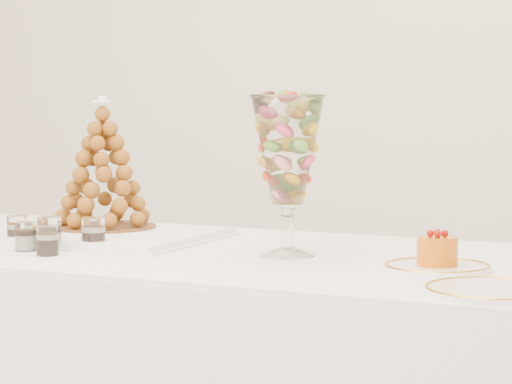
% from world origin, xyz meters
% --- Properties ---
extents(lace_tray, '(0.59, 0.44, 0.02)m').
position_xyz_m(lace_tray, '(-0.35, 0.21, 0.83)').
color(lace_tray, white).
rests_on(lace_tray, buffet_table).
extents(macaron_vase, '(0.16, 0.16, 0.35)m').
position_xyz_m(macaron_vase, '(0.22, 0.13, 1.05)').
color(macaron_vase, white).
rests_on(macaron_vase, buffet_table).
extents(cake_plate, '(0.22, 0.22, 0.01)m').
position_xyz_m(cake_plate, '(0.58, 0.07, 0.82)').
color(cake_plate, white).
rests_on(cake_plate, buffet_table).
extents(spare_plate, '(0.26, 0.26, 0.01)m').
position_xyz_m(spare_plate, '(0.75, -0.16, 0.82)').
color(spare_plate, white).
rests_on(spare_plate, buffet_table).
extents(verrine_a, '(0.06, 0.06, 0.07)m').
position_xyz_m(verrine_a, '(-0.45, 0.05, 0.85)').
color(verrine_a, white).
rests_on(verrine_a, buffet_table).
extents(verrine_b, '(0.06, 0.06, 0.08)m').
position_xyz_m(verrine_b, '(-0.32, -0.00, 0.86)').
color(verrine_b, white).
rests_on(verrine_b, buffet_table).
extents(verrine_c, '(0.07, 0.07, 0.07)m').
position_xyz_m(verrine_c, '(-0.24, 0.05, 0.86)').
color(verrine_c, white).
rests_on(verrine_c, buffet_table).
extents(verrine_d, '(0.06, 0.06, 0.07)m').
position_xyz_m(verrine_d, '(-0.36, -0.04, 0.85)').
color(verrine_d, white).
rests_on(verrine_d, buffet_table).
extents(verrine_e, '(0.06, 0.06, 0.07)m').
position_xyz_m(verrine_e, '(-0.27, -0.08, 0.85)').
color(verrine_e, white).
rests_on(verrine_e, buffet_table).
extents(croquembouche, '(0.27, 0.27, 0.33)m').
position_xyz_m(croquembouche, '(-0.35, 0.28, 1.00)').
color(croquembouche, brown).
rests_on(croquembouche, lace_tray).
extents(mousse_cake, '(0.08, 0.08, 0.07)m').
position_xyz_m(mousse_cake, '(0.58, 0.06, 0.86)').
color(mousse_cake, '#D46009').
rests_on(mousse_cake, cake_plate).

